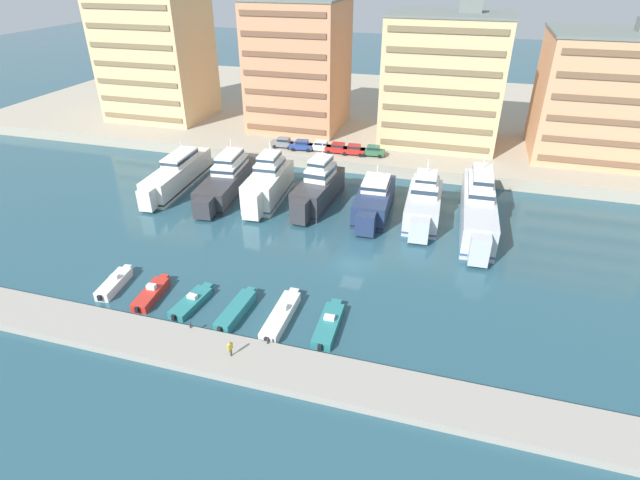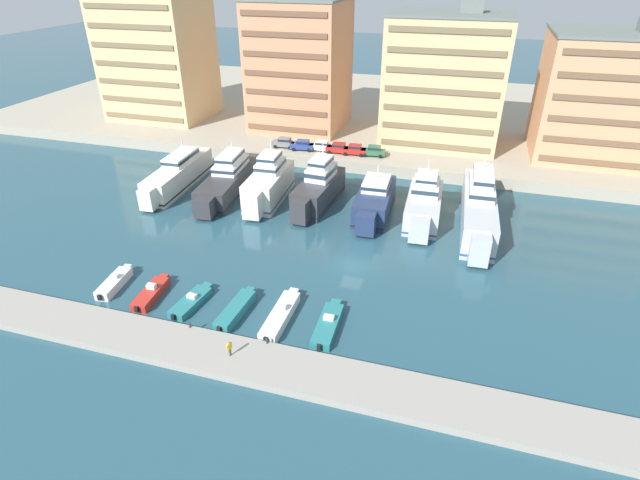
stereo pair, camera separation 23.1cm
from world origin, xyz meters
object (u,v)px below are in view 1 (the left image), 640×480
Objects in this scene: yacht_ivory_mid_left at (268,184)px; yacht_charcoal_center_left at (318,188)px; car_grey_far_left at (283,142)px; car_blue_left at (302,145)px; car_red_center_left at (337,148)px; pedestrian_near_edge at (230,347)px; yacht_navy_center at (374,200)px; yacht_silver_center_right at (423,203)px; motorboat_white_center at (281,315)px; motorboat_red_left at (152,293)px; motorboat_teal_center_right at (329,324)px; motorboat_white_far_left at (115,283)px; car_white_mid_left at (321,146)px; car_green_center_right at (373,151)px; motorboat_teal_mid_left at (192,302)px; car_red_center at (354,149)px; motorboat_teal_center_left at (236,310)px; yacht_ivory_far_left at (177,174)px; yacht_charcoal_left at (228,179)px; yacht_silver_mid_right at (478,207)px.

yacht_ivory_mid_left is 7.56m from yacht_charcoal_center_left.
car_grey_far_left and car_blue_left have the same top height.
car_blue_left and car_red_center_left have the same top height.
yacht_ivory_mid_left reaches higher than pedestrian_near_edge.
pedestrian_near_edge is at bearing -100.93° from yacht_navy_center.
yacht_silver_center_right reaches higher than motorboat_white_center.
motorboat_teal_center_right is (19.49, 0.45, -0.04)m from motorboat_red_left.
pedestrian_near_edge reaches higher than motorboat_white_far_left.
car_grey_far_left is at bearing -178.59° from car_white_mid_left.
car_white_mid_left is 9.27m from car_green_center_right.
motorboat_teal_mid_left is (9.73, -0.51, -0.13)m from motorboat_white_far_left.
yacht_silver_center_right reaches higher than yacht_navy_center.
car_white_mid_left is 5.99m from car_red_center.
yacht_ivory_mid_left is 26.72m from motorboat_red_left.
car_blue_left is (-23.10, 16.81, 0.59)m from yacht_silver_center_right.
yacht_ivory_mid_left is at bearing 104.75° from motorboat_teal_center_left.
car_red_center is at bearing -0.32° from car_grey_far_left.
car_green_center_right is (-10.49, 17.39, 0.59)m from yacht_silver_center_right.
yacht_navy_center is at bearing -60.28° from car_red_center_left.
pedestrian_near_edge is (0.54, -50.39, -1.18)m from car_red_center.
yacht_silver_center_right is (38.11, -0.24, 0.22)m from yacht_ivory_far_left.
motorboat_white_center is at bearing -179.15° from motorboat_teal_center_right.
car_red_center_left is 50.53m from pedestrian_near_edge.
yacht_charcoal_center_left reaches higher than car_white_mid_left.
yacht_ivory_mid_left is 1.01× the size of yacht_silver_center_right.
car_blue_left is at bearing 115.66° from yacht_charcoal_center_left.
motorboat_teal_center_right is 46.40m from car_blue_left.
motorboat_white_center is (14.59, 0.37, 0.04)m from motorboat_red_left.
yacht_navy_center reaches higher than motorboat_white_center.
car_grey_far_left is at bearing 79.19° from yacht_charcoal_left.
yacht_ivory_mid_left is 18.40m from car_red_center_left.
motorboat_teal_center_left is at bearing -80.40° from car_blue_left.
car_blue_left is at bearing 92.94° from motorboat_teal_mid_left.
yacht_ivory_far_left is 1.30× the size of yacht_charcoal_center_left.
motorboat_teal_center_right is at bearing -88.50° from yacht_navy_center.
car_grey_far_left is 2.58× the size of pedestrian_near_edge.
yacht_navy_center is 35.34m from motorboat_white_far_left.
car_blue_left is at bearing -171.33° from car_white_mid_left.
motorboat_teal_center_right is 4.63× the size of pedestrian_near_edge.
yacht_navy_center is at bearing -179.03° from yacht_silver_center_right.
pedestrian_near_edge reaches higher than motorboat_teal_center_left.
car_green_center_right is (4.69, 17.07, 0.38)m from yacht_charcoal_center_left.
yacht_navy_center is at bearing -2.51° from yacht_charcoal_left.
motorboat_white_far_left is 24.44m from motorboat_teal_center_right.
car_white_mid_left is (-26.96, 17.14, 0.18)m from yacht_silver_mid_right.
yacht_ivory_mid_left is 29.92m from yacht_silver_mid_right.
car_blue_left reaches higher than motorboat_white_far_left.
car_red_center_left is at bearing 72.17° from motorboat_white_far_left.
motorboat_white_center is 5.22× the size of pedestrian_near_edge.
motorboat_teal_center_left is 4.69m from motorboat_white_center.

